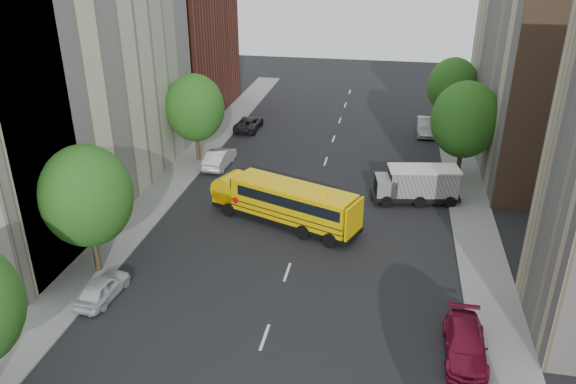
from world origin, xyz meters
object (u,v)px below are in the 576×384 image
(parked_car_1, at_px, (220,158))
(street_tree_4, at_px, (465,120))
(school_bus, at_px, (283,200))
(parked_car_5, at_px, (426,126))
(safari_truck, at_px, (417,184))
(street_tree_2, at_px, (195,108))
(parked_car_2, at_px, (249,123))
(street_tree_1, at_px, (87,196))
(parked_car_0, at_px, (102,288))
(parked_car_4, at_px, (434,187))
(parked_car_3, at_px, (465,344))
(street_tree_5, at_px, (453,87))

(parked_car_1, bearing_deg, street_tree_4, -175.10)
(school_bus, bearing_deg, parked_car_5, 85.79)
(school_bus, height_order, safari_truck, school_bus)
(parked_car_1, xyz_separation_m, parked_car_5, (17.60, 12.03, 0.02))
(street_tree_2, height_order, parked_car_2, street_tree_2)
(street_tree_1, xyz_separation_m, parked_car_0, (1.56, -2.42, -4.30))
(parked_car_1, distance_m, parked_car_4, 17.95)
(street_tree_1, distance_m, street_tree_4, 28.43)
(school_bus, height_order, parked_car_1, school_bus)
(street_tree_1, bearing_deg, parked_car_5, 55.88)
(school_bus, height_order, parked_car_4, school_bus)
(parked_car_2, relative_size, parked_car_4, 1.15)
(parked_car_0, relative_size, parked_car_2, 0.80)
(street_tree_2, xyz_separation_m, parked_car_3, (20.60, -21.49, -4.14))
(safari_truck, distance_m, parked_car_5, 16.08)
(school_bus, bearing_deg, street_tree_5, 82.05)
(street_tree_2, relative_size, parked_car_4, 1.85)
(street_tree_2, distance_m, parked_car_5, 23.12)
(safari_truck, relative_size, parked_car_2, 1.38)
(street_tree_5, bearing_deg, school_bus, -119.59)
(street_tree_1, xyz_separation_m, school_bus, (9.57, 8.10, -3.25))
(safari_truck, distance_m, parked_car_3, 16.83)
(parked_car_1, relative_size, parked_car_3, 0.98)
(street_tree_1, bearing_deg, parked_car_2, 85.38)
(school_bus, height_order, parked_car_2, school_bus)
(street_tree_2, bearing_deg, school_bus, -45.98)
(parked_car_2, xyz_separation_m, parked_car_3, (18.40, -30.72, 0.02))
(school_bus, bearing_deg, parked_car_4, 53.76)
(safari_truck, bearing_deg, parked_car_2, 129.73)
(street_tree_5, relative_size, parked_car_1, 1.63)
(parked_car_0, bearing_deg, street_tree_2, -80.66)
(street_tree_4, bearing_deg, school_bus, -141.47)
(parked_car_4, bearing_deg, parked_car_3, -90.31)
(parked_car_2, bearing_deg, parked_car_3, 121.87)
(street_tree_2, distance_m, school_bus, 14.12)
(street_tree_4, height_order, parked_car_4, street_tree_4)
(street_tree_1, xyz_separation_m, parked_car_4, (19.97, 14.63, -4.24))
(street_tree_1, height_order, street_tree_2, street_tree_1)
(street_tree_5, height_order, parked_car_4, street_tree_5)
(parked_car_3, bearing_deg, street_tree_5, 88.98)
(street_tree_2, height_order, parked_car_3, street_tree_2)
(parked_car_5, bearing_deg, parked_car_4, -88.69)
(street_tree_4, bearing_deg, street_tree_5, 90.00)
(street_tree_4, bearing_deg, parked_car_2, 154.99)
(street_tree_5, bearing_deg, parked_car_2, -172.05)
(parked_car_2, height_order, parked_car_3, parked_car_3)
(street_tree_1, xyz_separation_m, parked_car_2, (2.20, 27.24, -4.28))
(street_tree_2, xyz_separation_m, parked_car_5, (19.80, 11.23, -4.05))
(street_tree_5, distance_m, parked_car_3, 33.76)
(street_tree_4, height_order, parked_car_5, street_tree_4)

